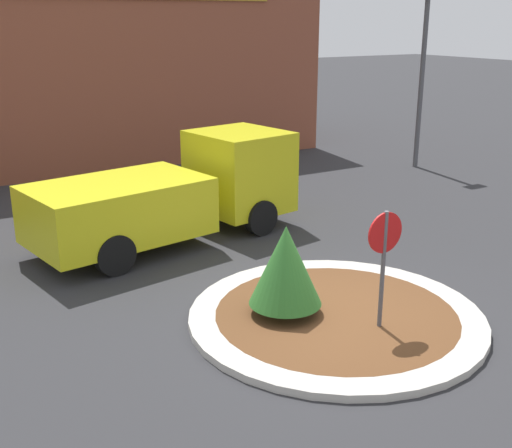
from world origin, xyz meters
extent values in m
plane|color=#2D2D30|center=(0.00, 0.00, 0.00)|extent=(120.00, 120.00, 0.00)
cylinder|color=#BCB7AD|center=(0.00, 0.00, 0.06)|extent=(4.89, 4.89, 0.12)
cylinder|color=brown|center=(0.00, 0.00, 0.06)|extent=(4.01, 4.01, 0.12)
cylinder|color=#4C4C51|center=(0.31, -0.72, 1.01)|extent=(0.07, 0.07, 2.03)
cylinder|color=#B71414|center=(0.31, -0.72, 1.69)|extent=(0.65, 0.03, 0.65)
cylinder|color=brown|center=(-0.72, 0.44, 0.22)|extent=(0.08, 0.08, 0.18)
cone|color=#2D6B28|center=(-0.72, 0.44, 0.97)|extent=(1.20, 1.20, 1.33)
cube|color=gold|center=(1.21, 5.41, 1.31)|extent=(2.25, 2.36, 1.88)
cube|color=gold|center=(-2.00, 4.87, 0.97)|extent=(3.93, 2.75, 1.20)
cube|color=black|center=(1.88, 5.52, 1.64)|extent=(0.35, 1.83, 0.66)
cylinder|color=black|center=(0.87, 6.37, 0.41)|extent=(0.86, 0.37, 0.83)
cylinder|color=black|center=(1.20, 4.39, 0.41)|extent=(0.86, 0.37, 0.83)
cylinder|color=black|center=(-2.82, 5.75, 0.41)|extent=(0.86, 0.37, 0.83)
cylinder|color=black|center=(-2.48, 3.77, 0.41)|extent=(0.86, 0.37, 0.83)
cube|color=brown|center=(0.82, 15.24, 3.30)|extent=(15.19, 6.00, 6.59)
cylinder|color=#4C4C51|center=(9.38, 7.85, 2.69)|extent=(0.16, 0.16, 5.39)
camera|label=1|loc=(-6.08, -7.63, 4.79)|focal=45.00mm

